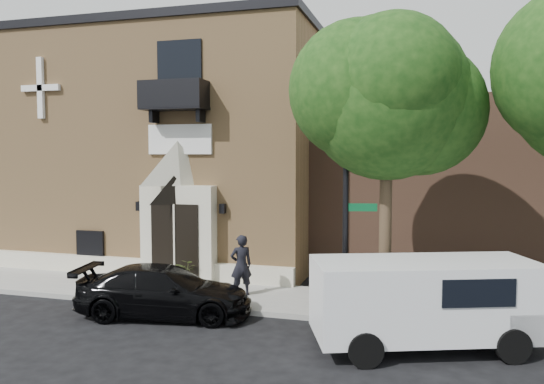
# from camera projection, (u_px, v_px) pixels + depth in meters

# --- Properties ---
(ground) EXTENTS (120.00, 120.00, 0.00)m
(ground) POSITION_uv_depth(u_px,v_px,m) (168.00, 309.00, 15.09)
(ground) COLOR black
(ground) RESTS_ON ground
(sidewalk) EXTENTS (42.00, 3.00, 0.15)m
(sidewalk) POSITION_uv_depth(u_px,v_px,m) (221.00, 295.00, 16.25)
(sidewalk) COLOR gray
(sidewalk) RESTS_ON ground
(church) EXTENTS (12.20, 11.01, 9.30)m
(church) POSITION_uv_depth(u_px,v_px,m) (189.00, 149.00, 23.21)
(church) COLOR tan
(church) RESTS_ON ground
(street_tree_left) EXTENTS (4.97, 4.38, 7.77)m
(street_tree_left) POSITION_uv_depth(u_px,v_px,m) (388.00, 96.00, 13.36)
(street_tree_left) COLOR #38281C
(street_tree_left) RESTS_ON sidewalk
(black_sedan) EXTENTS (4.98, 2.68, 1.37)m
(black_sedan) POSITION_uv_depth(u_px,v_px,m) (164.00, 291.00, 14.34)
(black_sedan) COLOR black
(black_sedan) RESTS_ON ground
(cargo_van) EXTENTS (5.30, 3.55, 2.02)m
(cargo_van) POSITION_uv_depth(u_px,v_px,m) (432.00, 300.00, 11.89)
(cargo_van) COLOR white
(cargo_van) RESTS_ON ground
(street_sign) EXTENTS (0.99, 0.87, 5.56)m
(street_sign) POSITION_uv_depth(u_px,v_px,m) (346.00, 210.00, 13.72)
(street_sign) COLOR black
(street_sign) RESTS_ON sidewalk
(fire_hydrant) EXTENTS (0.44, 0.35, 0.77)m
(fire_hydrant) POSITION_uv_depth(u_px,v_px,m) (349.00, 299.00, 14.14)
(fire_hydrant) COLOR maroon
(fire_hydrant) RESTS_ON sidewalk
(dumpster) EXTENTS (2.11, 1.62, 1.22)m
(dumpster) POSITION_uv_depth(u_px,v_px,m) (435.00, 293.00, 13.81)
(dumpster) COLOR #0E3318
(dumpster) RESTS_ON sidewalk
(planter) EXTENTS (0.76, 0.67, 0.79)m
(planter) POSITION_uv_depth(u_px,v_px,m) (187.00, 271.00, 17.54)
(planter) COLOR #5D7235
(planter) RESTS_ON sidewalk
(pedestrian_near) EXTENTS (0.80, 0.75, 1.84)m
(pedestrian_near) POSITION_uv_depth(u_px,v_px,m) (241.00, 265.00, 15.90)
(pedestrian_near) COLOR black
(pedestrian_near) RESTS_ON sidewalk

